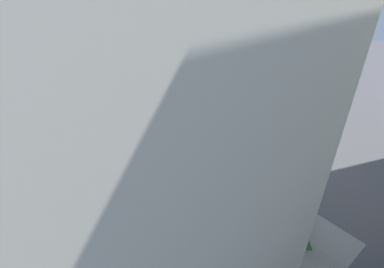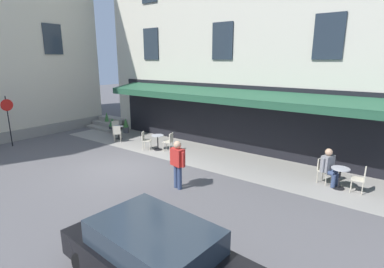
{
  "view_description": "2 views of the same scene",
  "coord_description": "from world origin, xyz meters",
  "px_view_note": "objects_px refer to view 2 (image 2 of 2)",
  "views": [
    {
      "loc": [
        8.26,
        -11.78,
        9.48
      ],
      "look_at": [
        -2.36,
        -2.86,
        1.17
      ],
      "focal_mm": 26.8,
      "sensor_mm": 36.0,
      "label": 1
    },
    {
      "loc": [
        -9.18,
        7.52,
        4.35
      ],
      "look_at": [
        -1.0,
        -3.46,
        0.89
      ],
      "focal_mm": 27.61,
      "sensor_mm": 36.0,
      "label": 2
    }
  ],
  "objects_px": {
    "cafe_chair_cream_corner_left": "(169,140)",
    "walking_pedestrian_in_red": "(178,161)",
    "seated_patron_in_grey": "(329,166)",
    "cafe_chair_cream_facing_street": "(361,177)",
    "cafe_table_near_entrance": "(340,175)",
    "cafe_chair_cream_by_window": "(145,139)",
    "potted_plant_under_sign": "(107,120)",
    "cafe_chair_cream_near_door": "(323,168)",
    "cafe_table_mid_terrace": "(118,131)",
    "cafe_table_far_end": "(158,140)",
    "potted_plant_by_steps": "(112,124)",
    "cafe_chair_cream_corner_right": "(116,127)",
    "parked_car_black": "(160,257)",
    "cafe_chair_cream_kerbside": "(117,132)",
    "potted_plant_entrance_right": "(126,126)",
    "no_parking_sign": "(8,112)"
  },
  "relations": [
    {
      "from": "cafe_chair_cream_corner_right",
      "to": "seated_patron_in_grey",
      "type": "bearing_deg",
      "value": -179.6
    },
    {
      "from": "cafe_table_near_entrance",
      "to": "cafe_chair_cream_by_window",
      "type": "bearing_deg",
      "value": 4.97
    },
    {
      "from": "cafe_chair_cream_near_door",
      "to": "cafe_chair_cream_corner_right",
      "type": "xyz_separation_m",
      "value": [
        11.3,
        0.15,
        0.0
      ]
    },
    {
      "from": "potted_plant_under_sign",
      "to": "cafe_table_far_end",
      "type": "bearing_deg",
      "value": 163.99
    },
    {
      "from": "seated_patron_in_grey",
      "to": "parked_car_black",
      "type": "distance_m",
      "value": 7.4
    },
    {
      "from": "cafe_chair_cream_kerbside",
      "to": "cafe_chair_cream_facing_street",
      "type": "bearing_deg",
      "value": -176.43
    },
    {
      "from": "cafe_chair_cream_corner_right",
      "to": "cafe_chair_cream_corner_left",
      "type": "xyz_separation_m",
      "value": [
        -4.36,
        0.29,
        0.0
      ]
    },
    {
      "from": "cafe_chair_cream_by_window",
      "to": "walking_pedestrian_in_red",
      "type": "distance_m",
      "value": 4.93
    },
    {
      "from": "cafe_chair_cream_corner_left",
      "to": "potted_plant_entrance_right",
      "type": "bearing_deg",
      "value": -15.23
    },
    {
      "from": "cafe_chair_cream_corner_left",
      "to": "walking_pedestrian_in_red",
      "type": "bearing_deg",
      "value": 134.76
    },
    {
      "from": "cafe_chair_cream_facing_street",
      "to": "parked_car_black",
      "type": "bearing_deg",
      "value": 71.23
    },
    {
      "from": "cafe_chair_cream_by_window",
      "to": "no_parking_sign",
      "type": "bearing_deg",
      "value": 31.99
    },
    {
      "from": "cafe_chair_cream_by_window",
      "to": "potted_plant_under_sign",
      "type": "relative_size",
      "value": 0.92
    },
    {
      "from": "cafe_table_mid_terrace",
      "to": "cafe_table_far_end",
      "type": "height_order",
      "value": "same"
    },
    {
      "from": "cafe_chair_cream_corner_right",
      "to": "parked_car_black",
      "type": "relative_size",
      "value": 0.21
    },
    {
      "from": "seated_patron_in_grey",
      "to": "parked_car_black",
      "type": "xyz_separation_m",
      "value": [
        1.41,
        7.26,
        0.01
      ]
    },
    {
      "from": "cafe_table_near_entrance",
      "to": "cafe_chair_cream_facing_street",
      "type": "distance_m",
      "value": 0.63
    },
    {
      "from": "cafe_table_near_entrance",
      "to": "cafe_chair_cream_corner_right",
      "type": "height_order",
      "value": "cafe_chair_cream_corner_right"
    },
    {
      "from": "cafe_table_far_end",
      "to": "potted_plant_by_steps",
      "type": "bearing_deg",
      "value": -14.13
    },
    {
      "from": "cafe_chair_cream_near_door",
      "to": "potted_plant_by_steps",
      "type": "height_order",
      "value": "cafe_chair_cream_near_door"
    },
    {
      "from": "cafe_chair_cream_kerbside",
      "to": "cafe_table_far_end",
      "type": "xyz_separation_m",
      "value": [
        -2.74,
        -0.26,
        -0.06
      ]
    },
    {
      "from": "cafe_chair_cream_by_window",
      "to": "seated_patron_in_grey",
      "type": "distance_m",
      "value": 8.34
    },
    {
      "from": "cafe_chair_cream_kerbside",
      "to": "walking_pedestrian_in_red",
      "type": "relative_size",
      "value": 0.53
    },
    {
      "from": "cafe_chair_cream_corner_left",
      "to": "potted_plant_entrance_right",
      "type": "relative_size",
      "value": 1.01
    },
    {
      "from": "cafe_chair_cream_kerbside",
      "to": "potted_plant_by_steps",
      "type": "distance_m",
      "value": 2.79
    },
    {
      "from": "cafe_table_mid_terrace",
      "to": "walking_pedestrian_in_red",
      "type": "bearing_deg",
      "value": 155.68
    },
    {
      "from": "cafe_table_mid_terrace",
      "to": "cafe_chair_cream_by_window",
      "type": "distance_m",
      "value": 2.71
    },
    {
      "from": "cafe_chair_cream_facing_street",
      "to": "potted_plant_by_steps",
      "type": "distance_m",
      "value": 13.87
    },
    {
      "from": "cafe_table_mid_terrace",
      "to": "cafe_chair_cream_corner_left",
      "type": "relative_size",
      "value": 0.82
    },
    {
      "from": "potted_plant_by_steps",
      "to": "parked_car_black",
      "type": "distance_m",
      "value": 13.93
    },
    {
      "from": "no_parking_sign",
      "to": "seated_patron_in_grey",
      "type": "bearing_deg",
      "value": -162.09
    },
    {
      "from": "potted_plant_by_steps",
      "to": "walking_pedestrian_in_red",
      "type": "bearing_deg",
      "value": 154.43
    },
    {
      "from": "potted_plant_under_sign",
      "to": "no_parking_sign",
      "type": "bearing_deg",
      "value": 88.44
    },
    {
      "from": "cafe_chair_cream_facing_street",
      "to": "cafe_chair_cream_kerbside",
      "type": "bearing_deg",
      "value": 3.57
    },
    {
      "from": "cafe_chair_cream_corner_right",
      "to": "potted_plant_entrance_right",
      "type": "distance_m",
      "value": 0.99
    },
    {
      "from": "cafe_chair_cream_near_door",
      "to": "cafe_chair_cream_corner_left",
      "type": "bearing_deg",
      "value": 3.68
    },
    {
      "from": "cafe_table_far_end",
      "to": "cafe_chair_cream_by_window",
      "type": "xyz_separation_m",
      "value": [
        0.53,
        0.34,
        0.06
      ]
    },
    {
      "from": "seated_patron_in_grey",
      "to": "parked_car_black",
      "type": "height_order",
      "value": "parked_car_black"
    },
    {
      "from": "cafe_chair_cream_facing_street",
      "to": "seated_patron_in_grey",
      "type": "relative_size",
      "value": 0.69
    },
    {
      "from": "cafe_table_near_entrance",
      "to": "potted_plant_by_steps",
      "type": "bearing_deg",
      "value": -3.74
    },
    {
      "from": "cafe_chair_cream_near_door",
      "to": "cafe_table_mid_terrace",
      "type": "bearing_deg",
      "value": 2.3
    },
    {
      "from": "walking_pedestrian_in_red",
      "to": "potted_plant_entrance_right",
      "type": "xyz_separation_m",
      "value": [
        7.65,
        -4.33,
        -0.56
      ]
    },
    {
      "from": "cafe_chair_cream_kerbside",
      "to": "potted_plant_by_steps",
      "type": "xyz_separation_m",
      "value": [
        2.33,
        -1.54,
        -0.14
      ]
    },
    {
      "from": "cafe_chair_cream_corner_right",
      "to": "cafe_chair_cream_by_window",
      "type": "distance_m",
      "value": 3.32
    },
    {
      "from": "cafe_chair_cream_facing_street",
      "to": "no_parking_sign",
      "type": "xyz_separation_m",
      "value": [
        15.23,
        4.5,
        1.25
      ]
    },
    {
      "from": "cafe_chair_cream_near_door",
      "to": "potted_plant_entrance_right",
      "type": "xyz_separation_m",
      "value": [
        11.54,
        -0.8,
        -0.11
      ]
    },
    {
      "from": "cafe_chair_cream_near_door",
      "to": "no_parking_sign",
      "type": "distance_m",
      "value": 14.81
    },
    {
      "from": "cafe_chair_cream_corner_left",
      "to": "potted_plant_entrance_right",
      "type": "xyz_separation_m",
      "value": [
        4.6,
        -1.25,
        -0.11
      ]
    },
    {
      "from": "seated_patron_in_grey",
      "to": "cafe_chair_cream_facing_street",
      "type": "bearing_deg",
      "value": 174.83
    },
    {
      "from": "cafe_table_far_end",
      "to": "seated_patron_in_grey",
      "type": "bearing_deg",
      "value": -175.93
    }
  ]
}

